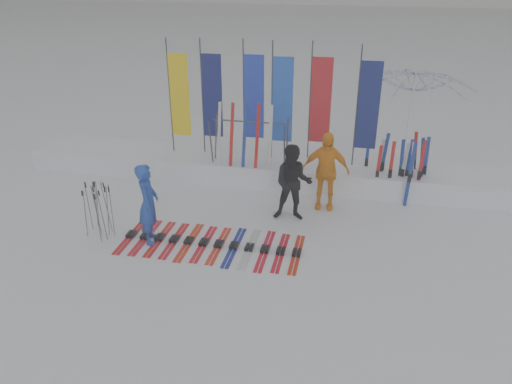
% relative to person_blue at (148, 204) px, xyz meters
% --- Properties ---
extents(ground, '(120.00, 120.00, 0.00)m').
position_rel_person_blue_xyz_m(ground, '(1.99, -0.71, -0.92)').
color(ground, white).
rests_on(ground, ground).
extents(snow_bank, '(14.00, 1.60, 0.60)m').
position_rel_person_blue_xyz_m(snow_bank, '(1.99, 3.89, -0.62)').
color(snow_bank, white).
rests_on(snow_bank, ground).
extents(person_blue, '(0.61, 0.76, 1.83)m').
position_rel_person_blue_xyz_m(person_blue, '(0.00, 0.00, 0.00)').
color(person_blue, '#1C3EA8').
rests_on(person_blue, ground).
extents(person_black, '(0.97, 0.78, 1.87)m').
position_rel_person_blue_xyz_m(person_black, '(2.91, 1.68, 0.02)').
color(person_black, black).
rests_on(person_black, ground).
extents(person_yellow, '(1.18, 0.53, 1.98)m').
position_rel_person_blue_xyz_m(person_yellow, '(3.60, 2.46, 0.07)').
color(person_yellow, orange).
rests_on(person_yellow, ground).
extents(tent_canopy, '(4.06, 4.10, 2.98)m').
position_rel_person_blue_xyz_m(tent_canopy, '(5.74, 5.62, 0.57)').
color(tent_canopy, white).
rests_on(tent_canopy, ground).
extents(ski_row, '(3.95, 1.69, 0.07)m').
position_rel_person_blue_xyz_m(ski_row, '(1.36, 0.09, -0.88)').
color(ski_row, red).
rests_on(ski_row, ground).
extents(pole_cluster, '(0.68, 0.70, 1.25)m').
position_rel_person_blue_xyz_m(pole_cluster, '(-1.23, 0.05, -0.31)').
color(pole_cluster, '#595B60').
rests_on(pole_cluster, ground).
extents(feather_flags, '(5.72, 0.30, 3.20)m').
position_rel_person_blue_xyz_m(feather_flags, '(1.81, 4.09, 1.33)').
color(feather_flags, '#383A3F').
rests_on(feather_flags, ground).
extents(ski_rack, '(2.04, 0.80, 1.23)m').
position_rel_person_blue_xyz_m(ski_rack, '(1.45, 3.49, 0.47)').
color(ski_rack, '#383A3F').
rests_on(ski_rack, ground).
extents(upright_skis, '(1.57, 1.05, 1.68)m').
position_rel_person_blue_xyz_m(upright_skis, '(5.52, 3.53, -0.13)').
color(upright_skis, navy).
rests_on(upright_skis, ground).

